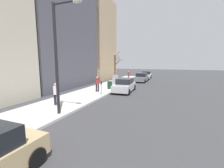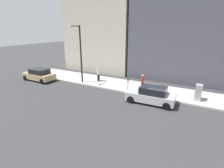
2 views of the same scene
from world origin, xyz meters
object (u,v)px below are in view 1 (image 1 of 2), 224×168
at_px(office_block_center, 41,26).
at_px(bare_tree, 115,68).
at_px(parked_car_grey, 141,78).
at_px(parked_car_white, 146,75).
at_px(office_tower_left, 86,40).
at_px(parked_car_silver, 125,85).
at_px(streetlamp, 59,50).
at_px(utility_box, 116,80).
at_px(trash_bin, 110,85).
at_px(pedestrian_far_corner, 56,93).
at_px(pedestrian_near_meter, 129,75).
at_px(parking_meter, 101,86).
at_px(pedestrian_midblock, 97,83).

bearing_deg(office_block_center, bare_tree, -147.31).
relative_size(parked_car_grey, bare_tree, 0.85).
distance_m(parked_car_white, office_tower_left, 14.13).
distance_m(parked_car_grey, parked_car_silver, 9.60).
bearing_deg(parked_car_silver, office_tower_left, -46.40).
xyz_separation_m(streetlamp, bare_tree, (2.27, -15.85, -1.55)).
distance_m(parked_car_white, utility_box, 11.99).
bearing_deg(trash_bin, streetlamp, 93.77).
bearing_deg(office_tower_left, pedestrian_far_corner, 114.04).
xyz_separation_m(parked_car_silver, streetlamp, (1.36, 8.93, 3.28)).
xyz_separation_m(trash_bin, pedestrian_near_meter, (0.12, -9.26, 0.49)).
bearing_deg(parking_meter, bare_tree, -77.95).
bearing_deg(parked_car_grey, pedestrian_near_meter, -0.40).
xyz_separation_m(parking_meter, trash_bin, (0.45, -3.35, -0.38)).
height_order(streetlamp, bare_tree, streetlamp).
bearing_deg(trash_bin, parked_car_grey, -103.44).
bearing_deg(office_block_center, trash_bin, 176.94).
bearing_deg(bare_tree, pedestrian_far_corner, 92.32).
distance_m(utility_box, pedestrian_near_meter, 6.09).
relative_size(parked_car_white, streetlamp, 0.65).
height_order(parked_car_grey, office_tower_left, office_tower_left).
bearing_deg(parking_meter, office_tower_left, -54.93).
height_order(trash_bin, pedestrian_midblock, pedestrian_midblock).
distance_m(streetlamp, pedestrian_midblock, 7.86).
bearing_deg(parked_car_white, pedestrian_far_corner, 80.32).
xyz_separation_m(utility_box, pedestrian_midblock, (0.18, 5.34, 0.24)).
bearing_deg(pedestrian_near_meter, parking_meter, -16.75).
bearing_deg(bare_tree, parked_car_white, -114.37).
height_order(utility_box, bare_tree, bare_tree).
relative_size(parked_car_grey, pedestrian_midblock, 2.56).
relative_size(parked_car_silver, pedestrian_midblock, 2.57).
xyz_separation_m(trash_bin, office_block_center, (10.87, -0.58, 7.82)).
xyz_separation_m(utility_box, streetlamp, (-1.02, 12.54, 3.17)).
bearing_deg(pedestrian_far_corner, office_block_center, 138.70).
relative_size(pedestrian_near_meter, office_tower_left, 0.11).
bearing_deg(bare_tree, utility_box, 110.69).
bearing_deg(trash_bin, parking_meter, 97.65).
xyz_separation_m(streetlamp, trash_bin, (0.62, -9.36, -3.42)).
relative_size(parked_car_grey, parking_meter, 3.15).
distance_m(bare_tree, pedestrian_far_corner, 14.53).
bearing_deg(utility_box, parked_car_white, -102.28).
xyz_separation_m(parked_car_grey, parked_car_silver, (0.21, 9.60, 0.00)).
xyz_separation_m(parked_car_white, trash_bin, (2.15, 14.89, -0.14)).
height_order(bare_tree, office_tower_left, office_tower_left).
relative_size(parked_car_white, parked_car_silver, 1.00).
height_order(parked_car_silver, pedestrian_far_corner, pedestrian_far_corner).
height_order(pedestrian_near_meter, pedestrian_far_corner, same).
distance_m(parked_car_white, pedestrian_midblock, 17.27).
relative_size(office_tower_left, office_block_center, 0.92).
xyz_separation_m(bare_tree, pedestrian_near_meter, (-1.54, -2.76, -1.38)).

